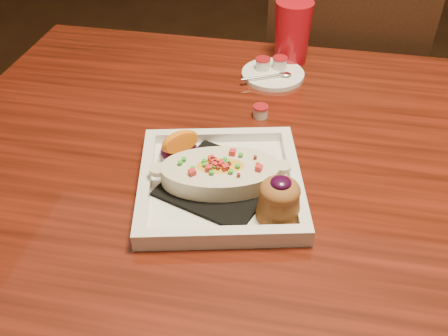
% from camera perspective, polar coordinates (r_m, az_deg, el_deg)
% --- Properties ---
extents(table, '(1.50, 0.90, 0.75)m').
position_cam_1_polar(table, '(0.94, 12.78, -4.40)').
color(table, maroon).
rests_on(table, floor).
extents(chair_far, '(0.42, 0.42, 0.93)m').
position_cam_1_polar(chair_far, '(1.54, 12.51, 7.88)').
color(chair_far, black).
rests_on(chair_far, floor).
extents(plate, '(0.31, 0.31, 0.08)m').
position_cam_1_polar(plate, '(0.79, 0.29, -1.41)').
color(plate, white).
rests_on(plate, table).
extents(saucer, '(0.14, 0.14, 0.09)m').
position_cam_1_polar(saucer, '(1.12, 5.49, 10.85)').
color(saucer, white).
rests_on(saucer, table).
extents(creamer_loose, '(0.03, 0.03, 0.02)m').
position_cam_1_polar(creamer_loose, '(0.98, 4.20, 6.49)').
color(creamer_loose, silver).
rests_on(creamer_loose, table).
extents(red_tumbler, '(0.08, 0.08, 0.14)m').
position_cam_1_polar(red_tumbler, '(1.16, 7.83, 15.09)').
color(red_tumbler, '#B90D19').
rests_on(red_tumbler, table).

